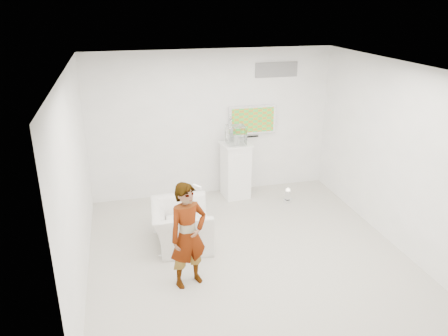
# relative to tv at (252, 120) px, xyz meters

# --- Properties ---
(room) EXTENTS (5.01, 5.01, 3.00)m
(room) POSITION_rel_tv_xyz_m (-0.85, -2.45, -0.05)
(room) COLOR #AEAB9F
(room) RESTS_ON ground
(tv) EXTENTS (1.00, 0.08, 0.60)m
(tv) POSITION_rel_tv_xyz_m (0.00, 0.00, 0.00)
(tv) COLOR silver
(tv) RESTS_ON room
(logo_decal) EXTENTS (0.90, 0.02, 0.30)m
(logo_decal) POSITION_rel_tv_xyz_m (0.50, 0.04, 1.00)
(logo_decal) COLOR slate
(logo_decal) RESTS_ON room
(person) EXTENTS (0.67, 0.55, 1.58)m
(person) POSITION_rel_tv_xyz_m (-1.89, -3.07, -0.76)
(person) COLOR silver
(person) RESTS_ON room
(armchair) EXTENTS (1.03, 1.16, 0.72)m
(armchair) POSITION_rel_tv_xyz_m (-1.83, -1.96, -1.19)
(armchair) COLOR silver
(armchair) RESTS_ON room
(pedestal) EXTENTS (0.61, 0.61, 1.16)m
(pedestal) POSITION_rel_tv_xyz_m (-0.43, -0.31, -0.97)
(pedestal) COLOR white
(pedestal) RESTS_ON room
(floor_uplight) EXTENTS (0.23, 0.23, 0.29)m
(floor_uplight) POSITION_rel_tv_xyz_m (0.52, -0.85, -1.41)
(floor_uplight) COLOR silver
(floor_uplight) RESTS_ON room
(vitrine) EXTENTS (0.37, 0.37, 0.36)m
(vitrine) POSITION_rel_tv_xyz_m (-0.43, -0.31, -0.21)
(vitrine) COLOR white
(vitrine) RESTS_ON pedestal
(console) EXTENTS (0.09, 0.15, 0.20)m
(console) POSITION_rel_tv_xyz_m (-0.43, -0.31, -0.29)
(console) COLOR white
(console) RESTS_ON pedestal
(wii_remote) EXTENTS (0.12, 0.15, 0.04)m
(wii_remote) POSITION_rel_tv_xyz_m (-1.70, -2.84, -0.13)
(wii_remote) COLOR white
(wii_remote) RESTS_ON person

